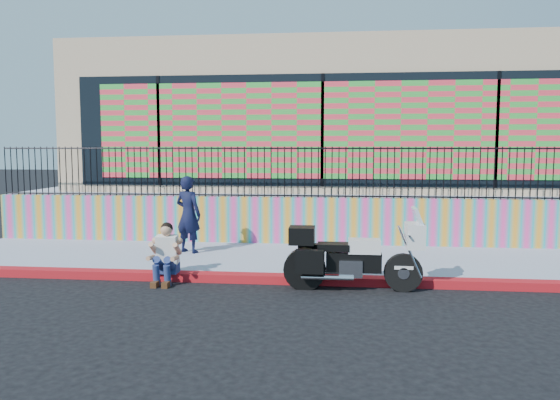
# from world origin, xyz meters

# --- Properties ---
(ground) EXTENTS (90.00, 90.00, 0.00)m
(ground) POSITION_xyz_m (0.00, 0.00, 0.00)
(ground) COLOR black
(ground) RESTS_ON ground
(red_curb) EXTENTS (16.00, 0.30, 0.15)m
(red_curb) POSITION_xyz_m (0.00, 0.00, 0.07)
(red_curb) COLOR #AB0C26
(red_curb) RESTS_ON ground
(sidewalk) EXTENTS (16.00, 3.00, 0.15)m
(sidewalk) POSITION_xyz_m (0.00, 1.65, 0.07)
(sidewalk) COLOR #888DA3
(sidewalk) RESTS_ON ground
(mural_wall) EXTENTS (16.00, 0.20, 1.10)m
(mural_wall) POSITION_xyz_m (0.00, 3.25, 0.70)
(mural_wall) COLOR #F03F92
(mural_wall) RESTS_ON sidewalk
(metal_fence) EXTENTS (15.80, 0.04, 1.20)m
(metal_fence) POSITION_xyz_m (0.00, 3.25, 1.85)
(metal_fence) COLOR black
(metal_fence) RESTS_ON mural_wall
(elevated_platform) EXTENTS (16.00, 10.00, 1.25)m
(elevated_platform) POSITION_xyz_m (0.00, 8.35, 0.62)
(elevated_platform) COLOR #888DA3
(elevated_platform) RESTS_ON ground
(storefront_building) EXTENTS (14.00, 8.06, 4.00)m
(storefront_building) POSITION_xyz_m (0.00, 8.13, 3.25)
(storefront_building) COLOR tan
(storefront_building) RESTS_ON elevated_platform
(police_motorcycle) EXTENTS (2.32, 0.77, 1.45)m
(police_motorcycle) POSITION_xyz_m (0.64, -0.35, 0.61)
(police_motorcycle) COLOR black
(police_motorcycle) RESTS_ON ground
(police_officer) EXTENTS (0.71, 0.59, 1.67)m
(police_officer) POSITION_xyz_m (-2.82, 1.87, 0.99)
(police_officer) COLOR black
(police_officer) RESTS_ON sidewalk
(seated_man) EXTENTS (0.54, 0.71, 1.06)m
(seated_man) POSITION_xyz_m (-2.66, -0.25, 0.45)
(seated_man) COLOR navy
(seated_man) RESTS_ON ground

